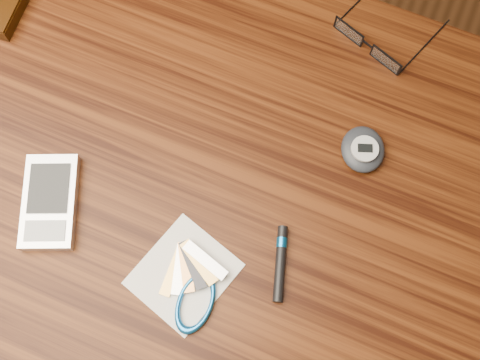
# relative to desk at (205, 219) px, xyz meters

# --- Properties ---
(ground) EXTENTS (3.80, 3.80, 0.00)m
(ground) POSITION_rel_desk_xyz_m (0.00, 0.00, -0.65)
(ground) COLOR #472814
(ground) RESTS_ON ground
(desk) EXTENTS (1.00, 0.70, 0.75)m
(desk) POSITION_rel_desk_xyz_m (0.00, 0.00, 0.00)
(desk) COLOR #3C1A09
(desk) RESTS_ON ground
(eyeglasses) EXTENTS (0.14, 0.14, 0.02)m
(eyeglasses) POSITION_rel_desk_xyz_m (0.12, 0.28, 0.11)
(eyeglasses) COLOR black
(eyeglasses) RESTS_ON desk
(pda_phone) EXTENTS (0.10, 0.13, 0.02)m
(pda_phone) POSITION_rel_desk_xyz_m (-0.16, -0.08, 0.11)
(pda_phone) COLOR silver
(pda_phone) RESTS_ON desk
(pedometer) EXTENTS (0.07, 0.08, 0.03)m
(pedometer) POSITION_rel_desk_xyz_m (0.16, 0.13, 0.11)
(pedometer) COLOR black
(pedometer) RESTS_ON desk
(notepad_keys) EXTENTS (0.12, 0.13, 0.01)m
(notepad_keys) POSITION_rel_desk_xyz_m (0.03, -0.10, 0.11)
(notepad_keys) COLOR silver
(notepad_keys) RESTS_ON desk
(black_blue_pen) EXTENTS (0.04, 0.09, 0.01)m
(black_blue_pen) POSITION_rel_desk_xyz_m (0.12, -0.03, 0.11)
(black_blue_pen) COLOR black
(black_blue_pen) RESTS_ON desk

